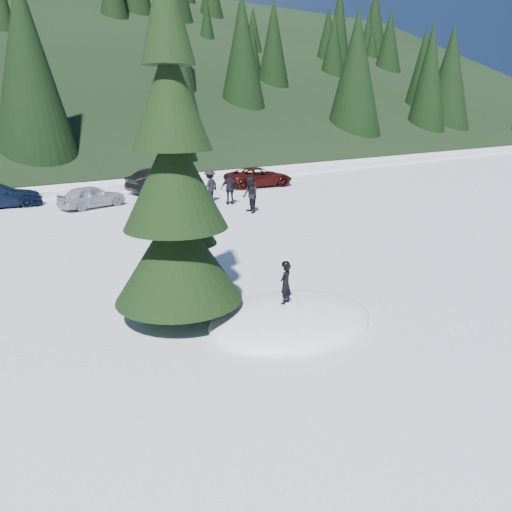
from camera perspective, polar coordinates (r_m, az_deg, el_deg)
ground at (r=12.85m, az=4.01°, el=-7.45°), size 200.00×200.00×0.00m
snow_mound at (r=12.85m, az=4.01°, el=-7.45°), size 4.48×3.52×0.96m
spruce_tall at (r=12.16m, az=-9.29°, el=7.35°), size 3.20×3.20×8.60m
spruce_short at (r=14.06m, az=-8.08°, el=3.60°), size 2.20×2.20×5.37m
child_skier at (r=12.51m, az=3.39°, el=-3.18°), size 0.44×0.36×1.05m
adult_0 at (r=25.68m, az=-0.66°, el=6.97°), size 0.90×1.05×1.85m
adult_1 at (r=28.03m, az=-2.97°, el=7.72°), size 1.14×0.82×1.80m
adult_2 at (r=28.81m, az=-5.28°, el=7.98°), size 1.37×1.09×1.86m
car_4 at (r=28.54m, az=-18.27°, el=6.48°), size 3.79×2.13×1.22m
car_5 at (r=32.82m, az=-10.70°, el=8.49°), size 4.65×2.04×1.49m
car_6 at (r=34.57m, az=0.33°, el=9.02°), size 4.98×2.92×1.30m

